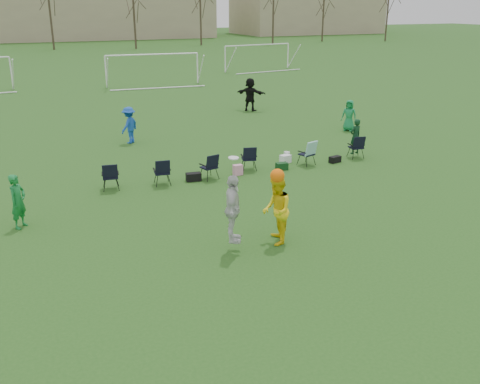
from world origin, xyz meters
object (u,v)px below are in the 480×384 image
fielder_green_far (349,115)px  goal_right (258,50)px  center_contest (260,209)px  goal_mid (152,61)px  fielder_blue (129,125)px  fielder_black (250,94)px  fielder_green_near (18,201)px

fielder_green_far → goal_right: size_ratio=0.22×
center_contest → goal_mid: 30.94m
goal_mid → goal_right: same height
fielder_blue → center_contest: center_contest is taller
fielder_green_far → fielder_black: 7.33m
fielder_black → center_contest: 19.29m
fielder_green_near → goal_right: 39.84m
goal_mid → fielder_black: bearing=-74.4°
goal_right → fielder_black: bearing=-124.4°
fielder_green_near → fielder_blue: size_ratio=0.95×
goal_right → fielder_blue: bearing=-134.8°
fielder_black → goal_mid: goal_mid is taller
fielder_blue → fielder_green_far: size_ratio=1.07×
goal_mid → goal_right: bearing=30.6°
fielder_black → fielder_green_far: bearing=155.9°
fielder_green_far → center_contest: center_contest is taller
fielder_green_far → fielder_black: fielder_black is taller
fielder_green_near → goal_mid: goal_mid is taller
center_contest → goal_right: 40.32m
fielder_green_far → center_contest: size_ratio=0.61×
fielder_green_near → center_contest: center_contest is taller
center_contest → fielder_green_far: bearing=46.6°
fielder_green_near → goal_right: size_ratio=0.22×
fielder_black → goal_mid: 13.14m
fielder_green_near → fielder_black: size_ratio=0.81×
fielder_green_near → goal_mid: (10.94, 26.56, 1.12)m
center_contest → goal_mid: bearing=80.5°
fielder_green_far → goal_right: goal_right is taller
goal_mid → goal_right: size_ratio=1.01×
center_contest → fielder_green_near: bearing=145.9°
fielder_green_near → center_contest: size_ratio=0.63×
fielder_green_far → center_contest: (-10.16, -10.75, 0.29)m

